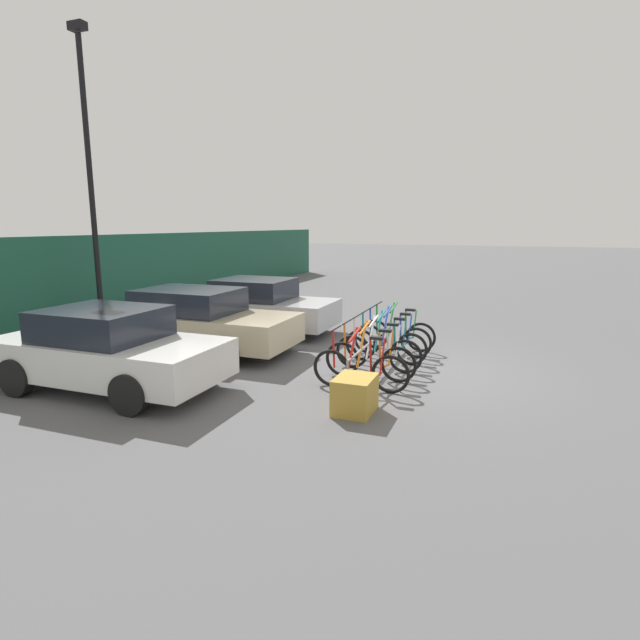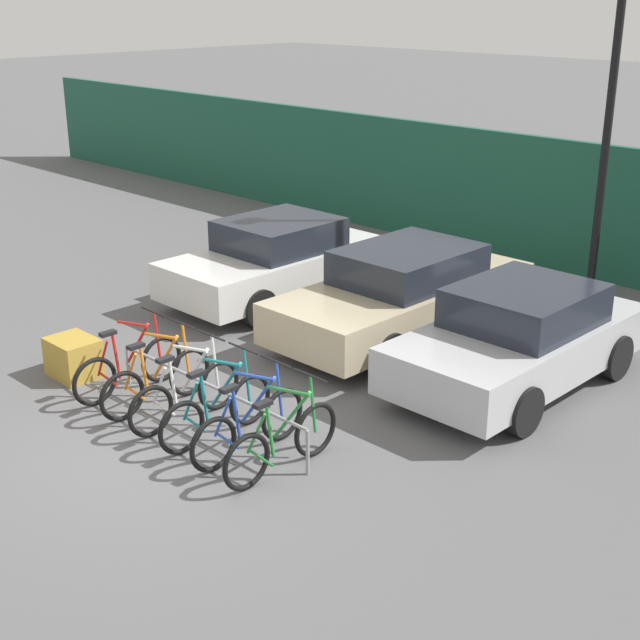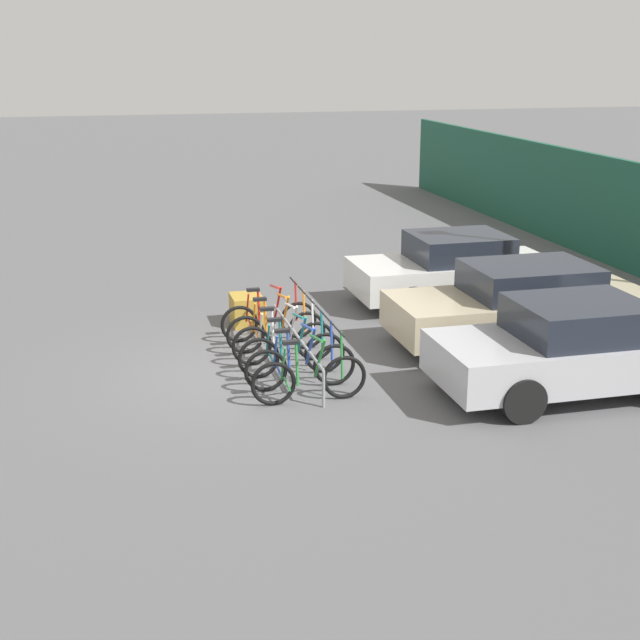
% 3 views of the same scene
% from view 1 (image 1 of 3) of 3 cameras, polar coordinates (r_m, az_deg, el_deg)
% --- Properties ---
extents(ground_plane, '(120.00, 120.00, 0.00)m').
position_cam_1_polar(ground_plane, '(9.99, 10.01, -5.50)').
color(ground_plane, '#59595B').
extents(hoarding_wall, '(36.00, 0.16, 2.49)m').
position_cam_1_polar(hoarding_wall, '(14.76, -29.03, 3.51)').
color(hoarding_wall, '#19513D').
rests_on(hoarding_wall, ground).
extents(bike_rack, '(3.52, 0.04, 0.57)m').
position_cam_1_polar(bike_rack, '(9.95, 6.22, -2.58)').
color(bike_rack, gray).
rests_on(bike_rack, ground).
extents(bicycle_red, '(0.68, 1.71, 1.05)m').
position_cam_1_polar(bicycle_red, '(8.55, 4.62, -5.54)').
color(bicycle_red, black).
rests_on(bicycle_red, ground).
extents(bicycle_orange, '(0.68, 1.71, 1.05)m').
position_cam_1_polar(bicycle_orange, '(9.13, 5.72, -4.49)').
color(bicycle_orange, black).
rests_on(bicycle_orange, ground).
extents(bicycle_white, '(0.68, 1.71, 1.05)m').
position_cam_1_polar(bicycle_white, '(9.69, 6.66, -3.60)').
color(bicycle_white, black).
rests_on(bicycle_white, ground).
extents(bicycle_teal, '(0.68, 1.71, 1.05)m').
position_cam_1_polar(bicycle_teal, '(10.26, 7.50, -2.80)').
color(bicycle_teal, black).
rests_on(bicycle_teal, ground).
extents(bicycle_blue, '(0.68, 1.71, 1.05)m').
position_cam_1_polar(bicycle_blue, '(10.81, 8.22, -2.11)').
color(bicycle_blue, black).
rests_on(bicycle_blue, ground).
extents(bicycle_green, '(0.68, 1.71, 1.05)m').
position_cam_1_polar(bicycle_green, '(11.35, 8.85, -1.51)').
color(bicycle_green, black).
rests_on(bicycle_green, ground).
extents(car_white, '(1.91, 4.02, 1.40)m').
position_cam_1_polar(car_white, '(9.25, -23.11, -3.12)').
color(car_white, silver).
rests_on(car_white, ground).
extents(car_beige, '(1.91, 4.55, 1.40)m').
position_cam_1_polar(car_beige, '(11.39, -14.27, -0.06)').
color(car_beige, '#C1B28E').
rests_on(car_beige, ground).
extents(car_silver, '(1.91, 4.03, 1.40)m').
position_cam_1_polar(car_silver, '(13.13, -7.15, 1.60)').
color(car_silver, '#B7B7BC').
rests_on(car_silver, ground).
extents(lamp_post, '(0.24, 0.44, 7.63)m').
position_cam_1_polar(lamp_post, '(14.58, -24.85, 15.39)').
color(lamp_post, black).
rests_on(lamp_post, ground).
extents(cargo_crate, '(0.70, 0.56, 0.55)m').
position_cam_1_polar(cargo_crate, '(7.58, 4.01, -8.52)').
color(cargo_crate, '#B28C33').
rests_on(cargo_crate, ground).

